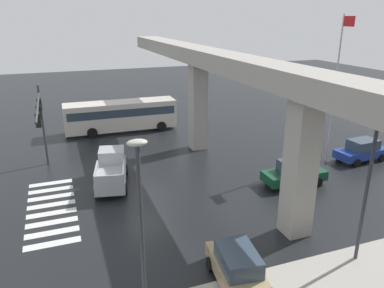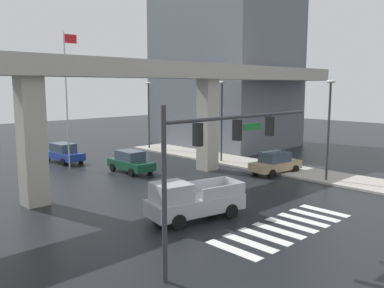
{
  "view_description": "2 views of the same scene",
  "coord_description": "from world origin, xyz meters",
  "px_view_note": "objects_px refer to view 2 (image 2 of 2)",
  "views": [
    {
      "loc": [
        21.59,
        -4.76,
        11.03
      ],
      "look_at": [
        1.32,
        2.72,
        3.55
      ],
      "focal_mm": 34.96,
      "sensor_mm": 36.0,
      "label": 1
    },
    {
      "loc": [
        -16.22,
        -16.21,
        6.82
      ],
      "look_at": [
        1.33,
        2.12,
        3.16
      ],
      "focal_mm": 37.7,
      "sensor_mm": 36.0,
      "label": 2
    }
  ],
  "objects_px": {
    "street_lamp_near_corner": "(329,118)",
    "flagpole": "(67,91)",
    "street_lamp_far_north": "(149,107)",
    "street_lamp_mid_block": "(222,112)",
    "sedan_blue": "(64,153)",
    "traffic_signal_mast": "(218,146)",
    "pickup_truck": "(191,201)",
    "sedan_dark_green": "(131,162)",
    "sedan_tan": "(275,163)"
  },
  "relations": [
    {
      "from": "sedan_blue",
      "to": "street_lamp_far_north",
      "type": "distance_m",
      "value": 10.82
    },
    {
      "from": "pickup_truck",
      "to": "street_lamp_mid_block",
      "type": "xyz_separation_m",
      "value": [
        12.74,
        9.43,
        3.57
      ]
    },
    {
      "from": "street_lamp_far_north",
      "to": "flagpole",
      "type": "xyz_separation_m",
      "value": [
        -10.89,
        -3.3,
        1.81
      ]
    },
    {
      "from": "sedan_tan",
      "to": "sedan_blue",
      "type": "relative_size",
      "value": 1.02
    },
    {
      "from": "sedan_dark_green",
      "to": "flagpole",
      "type": "bearing_deg",
      "value": 118.38
    },
    {
      "from": "pickup_truck",
      "to": "street_lamp_near_corner",
      "type": "relative_size",
      "value": 0.74
    },
    {
      "from": "street_lamp_near_corner",
      "to": "flagpole",
      "type": "height_order",
      "value": "flagpole"
    },
    {
      "from": "sedan_blue",
      "to": "street_lamp_near_corner",
      "type": "xyz_separation_m",
      "value": [
        10.15,
        -20.03,
        3.7
      ]
    },
    {
      "from": "sedan_blue",
      "to": "flagpole",
      "type": "xyz_separation_m",
      "value": [
        -0.75,
        -2.69,
        5.52
      ]
    },
    {
      "from": "traffic_signal_mast",
      "to": "street_lamp_far_north",
      "type": "relative_size",
      "value": 1.2
    },
    {
      "from": "sedan_blue",
      "to": "traffic_signal_mast",
      "type": "distance_m",
      "value": 24.33
    },
    {
      "from": "sedan_tan",
      "to": "traffic_signal_mast",
      "type": "height_order",
      "value": "traffic_signal_mast"
    },
    {
      "from": "street_lamp_near_corner",
      "to": "flagpole",
      "type": "relative_size",
      "value": 0.65
    },
    {
      "from": "pickup_truck",
      "to": "sedan_tan",
      "type": "relative_size",
      "value": 1.2
    },
    {
      "from": "flagpole",
      "to": "street_lamp_far_north",
      "type": "bearing_deg",
      "value": 16.87
    },
    {
      "from": "sedan_tan",
      "to": "street_lamp_mid_block",
      "type": "relative_size",
      "value": 0.62
    },
    {
      "from": "street_lamp_mid_block",
      "to": "flagpole",
      "type": "bearing_deg",
      "value": 146.54
    },
    {
      "from": "traffic_signal_mast",
      "to": "sedan_dark_green",
      "type": "bearing_deg",
      "value": 65.98
    },
    {
      "from": "flagpole",
      "to": "sedan_dark_green",
      "type": "bearing_deg",
      "value": -61.62
    },
    {
      "from": "street_lamp_mid_block",
      "to": "street_lamp_far_north",
      "type": "distance_m",
      "value": 10.5
    },
    {
      "from": "street_lamp_far_north",
      "to": "street_lamp_near_corner",
      "type": "bearing_deg",
      "value": -90.0
    },
    {
      "from": "traffic_signal_mast",
      "to": "flagpole",
      "type": "xyz_separation_m",
      "value": [
        4.4,
        20.79,
        1.81
      ]
    },
    {
      "from": "sedan_dark_green",
      "to": "sedan_blue",
      "type": "height_order",
      "value": "same"
    },
    {
      "from": "sedan_dark_green",
      "to": "street_lamp_far_north",
      "type": "distance_m",
      "value": 12.22
    },
    {
      "from": "street_lamp_mid_block",
      "to": "sedan_dark_green",
      "type": "bearing_deg",
      "value": 164.61
    },
    {
      "from": "sedan_dark_green",
      "to": "flagpole",
      "type": "xyz_separation_m",
      "value": [
        -2.67,
        4.93,
        5.52
      ]
    },
    {
      "from": "street_lamp_near_corner",
      "to": "street_lamp_far_north",
      "type": "distance_m",
      "value": 20.64
    },
    {
      "from": "sedan_blue",
      "to": "street_lamp_far_north",
      "type": "xyz_separation_m",
      "value": [
        10.15,
        0.61,
        3.7
      ]
    },
    {
      "from": "sedan_blue",
      "to": "street_lamp_far_north",
      "type": "bearing_deg",
      "value": 3.44
    },
    {
      "from": "street_lamp_mid_block",
      "to": "sedan_blue",
      "type": "bearing_deg",
      "value": 135.73
    },
    {
      "from": "sedan_tan",
      "to": "street_lamp_near_corner",
      "type": "height_order",
      "value": "street_lamp_near_corner"
    },
    {
      "from": "pickup_truck",
      "to": "sedan_blue",
      "type": "height_order",
      "value": "pickup_truck"
    },
    {
      "from": "street_lamp_mid_block",
      "to": "flagpole",
      "type": "relative_size",
      "value": 0.65
    },
    {
      "from": "traffic_signal_mast",
      "to": "sedan_tan",
      "type": "bearing_deg",
      "value": 26.9
    },
    {
      "from": "sedan_blue",
      "to": "traffic_signal_mast",
      "type": "relative_size",
      "value": 0.51
    },
    {
      "from": "traffic_signal_mast",
      "to": "street_lamp_near_corner",
      "type": "xyz_separation_m",
      "value": [
        15.29,
        3.46,
        -0.01
      ]
    },
    {
      "from": "pickup_truck",
      "to": "street_lamp_mid_block",
      "type": "bearing_deg",
      "value": 36.51
    },
    {
      "from": "pickup_truck",
      "to": "street_lamp_mid_block",
      "type": "relative_size",
      "value": 0.74
    },
    {
      "from": "sedan_blue",
      "to": "street_lamp_far_north",
      "type": "height_order",
      "value": "street_lamp_far_north"
    },
    {
      "from": "sedan_tan",
      "to": "flagpole",
      "type": "distance_m",
      "value": 17.78
    },
    {
      "from": "sedan_blue",
      "to": "sedan_tan",
      "type": "bearing_deg",
      "value": -58.42
    },
    {
      "from": "street_lamp_mid_block",
      "to": "street_lamp_far_north",
      "type": "bearing_deg",
      "value": 90.0
    },
    {
      "from": "sedan_dark_green",
      "to": "street_lamp_far_north",
      "type": "height_order",
      "value": "street_lamp_far_north"
    },
    {
      "from": "sedan_dark_green",
      "to": "traffic_signal_mast",
      "type": "relative_size",
      "value": 0.5
    },
    {
      "from": "sedan_dark_green",
      "to": "sedan_tan",
      "type": "distance_m",
      "value": 11.42
    },
    {
      "from": "pickup_truck",
      "to": "street_lamp_far_north",
      "type": "bearing_deg",
      "value": 57.42
    },
    {
      "from": "street_lamp_far_north",
      "to": "sedan_blue",
      "type": "bearing_deg",
      "value": -176.56
    },
    {
      "from": "pickup_truck",
      "to": "sedan_tan",
      "type": "distance_m",
      "value": 12.83
    },
    {
      "from": "sedan_blue",
      "to": "street_lamp_mid_block",
      "type": "distance_m",
      "value": 14.65
    },
    {
      "from": "pickup_truck",
      "to": "street_lamp_near_corner",
      "type": "distance_m",
      "value": 13.25
    }
  ]
}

